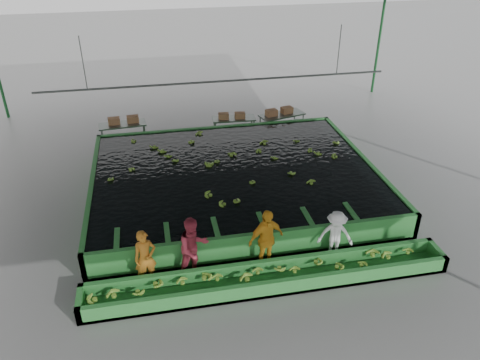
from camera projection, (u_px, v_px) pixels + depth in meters
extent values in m
plane|color=slate|center=(243.00, 213.00, 15.79)|extent=(80.00, 80.00, 0.00)
cube|color=slate|center=(243.00, 67.00, 13.32)|extent=(20.00, 22.00, 0.04)
cube|color=black|center=(234.00, 170.00, 16.65)|extent=(9.70, 7.70, 0.00)
cylinder|color=#59605B|center=(218.00, 81.00, 18.57)|extent=(0.08, 0.08, 14.00)
cylinder|color=#59605B|center=(83.00, 63.00, 17.22)|extent=(0.04, 0.04, 2.00)
cylinder|color=#59605B|center=(339.00, 50.00, 18.93)|extent=(0.04, 0.04, 2.00)
imported|color=#C3721E|center=(145.00, 258.00, 12.44)|extent=(0.68, 0.52, 1.64)
imported|color=#A42C3D|center=(194.00, 248.00, 12.61)|extent=(1.12, 1.01, 1.88)
imported|color=gold|center=(266.00, 239.00, 12.96)|extent=(1.19, 0.78, 1.87)
imported|color=white|center=(335.00, 235.00, 13.39)|extent=(1.14, 0.87, 1.56)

